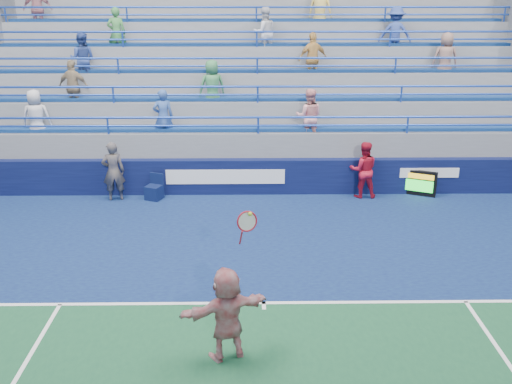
{
  "coord_description": "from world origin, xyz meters",
  "views": [
    {
      "loc": [
        -0.29,
        -10.04,
        6.05
      ],
      "look_at": [
        -0.12,
        2.5,
        1.5
      ],
      "focal_mm": 40.0,
      "sensor_mm": 36.0,
      "label": 1
    }
  ],
  "objects_px": {
    "judge_chair": "(154,191)",
    "tennis_player": "(227,314)",
    "line_judge": "(113,171)",
    "ball_girl": "(363,170)",
    "serve_speed_board": "(417,183)"
  },
  "relations": [
    {
      "from": "judge_chair",
      "to": "ball_girl",
      "type": "xyz_separation_m",
      "value": [
        6.27,
        0.12,
        0.61
      ]
    },
    {
      "from": "line_judge",
      "to": "ball_girl",
      "type": "relative_size",
      "value": 1.04
    },
    {
      "from": "judge_chair",
      "to": "tennis_player",
      "type": "height_order",
      "value": "tennis_player"
    },
    {
      "from": "tennis_player",
      "to": "line_judge",
      "type": "relative_size",
      "value": 1.51
    },
    {
      "from": "serve_speed_board",
      "to": "judge_chair",
      "type": "xyz_separation_m",
      "value": [
        -7.97,
        -0.24,
        -0.15
      ]
    },
    {
      "from": "tennis_player",
      "to": "ball_girl",
      "type": "height_order",
      "value": "tennis_player"
    },
    {
      "from": "judge_chair",
      "to": "tennis_player",
      "type": "distance_m",
      "value": 8.16
    },
    {
      "from": "judge_chair",
      "to": "tennis_player",
      "type": "bearing_deg",
      "value": -72.42
    },
    {
      "from": "judge_chair",
      "to": "line_judge",
      "type": "height_order",
      "value": "line_judge"
    },
    {
      "from": "judge_chair",
      "to": "line_judge",
      "type": "distance_m",
      "value": 1.32
    },
    {
      "from": "line_judge",
      "to": "ball_girl",
      "type": "bearing_deg",
      "value": 169.69
    },
    {
      "from": "ball_girl",
      "to": "serve_speed_board",
      "type": "bearing_deg",
      "value": -174.33
    },
    {
      "from": "tennis_player",
      "to": "line_judge",
      "type": "bearing_deg",
      "value": 115.08
    },
    {
      "from": "serve_speed_board",
      "to": "line_judge",
      "type": "relative_size",
      "value": 0.61
    },
    {
      "from": "serve_speed_board",
      "to": "line_judge",
      "type": "xyz_separation_m",
      "value": [
        -9.12,
        -0.29,
        0.5
      ]
    }
  ]
}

